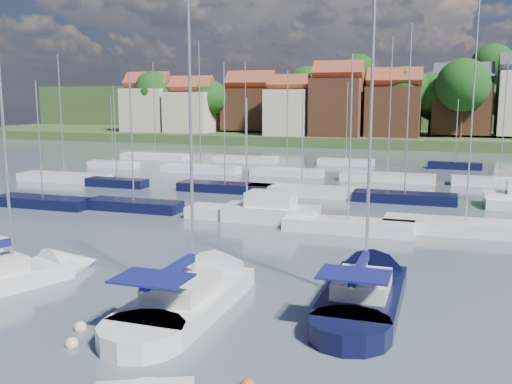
% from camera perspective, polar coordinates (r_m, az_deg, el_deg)
% --- Properties ---
extents(ground, '(260.00, 260.00, 0.00)m').
position_cam_1_polar(ground, '(60.50, 11.90, 0.60)').
color(ground, '#404D57').
rests_on(ground, ground).
extents(sailboat_left, '(5.75, 9.70, 12.94)m').
position_cam_1_polar(sailboat_left, '(30.72, -22.21, -7.77)').
color(sailboat_left, silver).
rests_on(sailboat_left, ground).
extents(sailboat_centre, '(3.40, 12.53, 16.94)m').
position_cam_1_polar(sailboat_centre, '(26.70, -5.25, -9.70)').
color(sailboat_centre, silver).
rests_on(sailboat_centre, ground).
extents(sailboat_navy, '(3.23, 12.13, 16.77)m').
position_cam_1_polar(sailboat_navy, '(27.38, 11.13, -9.35)').
color(sailboat_navy, black).
rests_on(sailboat_navy, ground).
extents(buoy_b, '(0.49, 0.49, 0.49)m').
position_cam_1_polar(buoy_b, '(22.84, -17.93, -14.48)').
color(buoy_b, beige).
rests_on(buoy_b, ground).
extents(buoy_c, '(0.50, 0.50, 0.50)m').
position_cam_1_polar(buoy_c, '(24.20, -17.17, -13.05)').
color(buoy_c, beige).
rests_on(buoy_c, ground).
extents(buoy_e, '(0.47, 0.47, 0.47)m').
position_cam_1_polar(buoy_e, '(26.77, 9.14, -10.52)').
color(buoy_e, '#D85914').
rests_on(buoy_e, ground).
extents(marina_field, '(79.62, 41.41, 15.93)m').
position_cam_1_polar(marina_field, '(55.47, 13.28, 0.21)').
color(marina_field, silver).
rests_on(marina_field, ground).
extents(far_shore_town, '(212.46, 90.00, 22.27)m').
position_cam_1_polar(far_shore_town, '(152.23, 16.93, 7.35)').
color(far_shore_town, '#3C5128').
rests_on(far_shore_town, ground).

